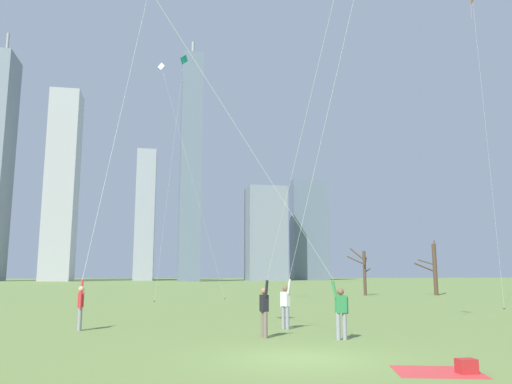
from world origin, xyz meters
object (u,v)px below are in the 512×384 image
kite_flyer_midfield_left_pink (305,216)px  bare_tree_leftmost (364,270)px  distant_kite_drifting_right_white (169,95)px  picnic_spot (454,369)px  distant_kite_low_near_trees_orange (476,36)px  kite_flyer_midfield_right_blue (106,190)px  kite_flyer_foreground_right_purple (281,235)px  distant_kite_drifting_left_teal (181,81)px  kite_flyer_foreground_left_green (313,264)px  bare_tree_right_of_center (434,267)px

kite_flyer_midfield_left_pink → bare_tree_leftmost: 31.42m
distant_kite_drifting_right_white → picnic_spot: (5.97, -34.48, -18.18)m
distant_kite_low_near_trees_orange → distant_kite_drifting_right_white: size_ratio=0.99×
kite_flyer_midfield_right_blue → picnic_spot: size_ratio=10.54×
kite_flyer_midfield_right_blue → distant_kite_low_near_trees_orange: size_ratio=1.04×
kite_flyer_midfield_right_blue → kite_flyer_foreground_right_purple: (6.10, -6.75, -2.37)m
distant_kite_drifting_left_teal → picnic_spot: 37.05m
kite_flyer_foreground_left_green → distant_kite_drifting_right_white: distant_kite_drifting_right_white is taller
distant_kite_low_near_trees_orange → distant_kite_drifting_right_white: bearing=141.8°
kite_flyer_foreground_left_green → bare_tree_leftmost: (14.43, 30.54, -0.03)m
distant_kite_drifting_right_white → picnic_spot: size_ratio=10.25×
distant_kite_low_near_trees_orange → bare_tree_right_of_center: 23.16m
distant_kite_drifting_right_white → bare_tree_right_of_center: 30.16m
distant_kite_drifting_right_white → bare_tree_right_of_center: bearing=0.9°
kite_flyer_foreground_right_purple → bare_tree_leftmost: bearing=63.2°
distant_kite_drifting_left_teal → bare_tree_leftmost: distant_kite_drifting_left_teal is taller
kite_flyer_midfield_left_pink → kite_flyer_foreground_right_purple: size_ratio=0.90×
distant_kite_drifting_right_white → kite_flyer_midfield_right_blue: bearing=-96.7°
kite_flyer_midfield_left_pink → bare_tree_right_of_center: bearing=52.6°
kite_flyer_midfield_left_pink → bare_tree_leftmost: size_ratio=3.50×
kite_flyer_midfield_left_pink → distant_kite_drifting_left_teal: bearing=99.4°
kite_flyer_midfield_right_blue → distant_kite_low_near_trees_orange: (23.05, 6.60, 12.40)m
picnic_spot → bare_tree_right_of_center: bearing=60.4°
kite_flyer_foreground_left_green → distant_kite_drifting_left_teal: bearing=97.5°
kite_flyer_foreground_right_purple → distant_kite_drifting_left_teal: distant_kite_drifting_left_teal is taller
distant_kite_drifting_right_white → picnic_spot: distant_kite_drifting_right_white is taller
kite_flyer_foreground_left_green → bare_tree_right_of_center: kite_flyer_foreground_left_green is taller
kite_flyer_midfield_left_pink → bare_tree_leftmost: (13.94, 28.10, -1.84)m
bare_tree_leftmost → kite_flyer_foreground_left_green: bearing=-115.3°
kite_flyer_foreground_left_green → picnic_spot: (1.47, -5.27, -2.30)m
distant_kite_drifting_right_white → bare_tree_leftmost: bearing=4.0°
kite_flyer_midfield_left_pink → bare_tree_leftmost: bearing=63.6°
distant_kite_drifting_right_white → bare_tree_right_of_center: size_ratio=4.01×
kite_flyer_foreground_right_purple → bare_tree_right_of_center: size_ratio=3.29×
kite_flyer_midfield_left_pink → distant_kite_drifting_left_teal: distant_kite_drifting_left_teal is taller
distant_kite_low_near_trees_orange → kite_flyer_midfield_left_pink: bearing=-145.1°
distant_kite_drifting_left_teal → distant_kite_drifting_right_white: size_ratio=0.98×
picnic_spot → bare_tree_leftmost: bare_tree_leftmost is taller
kite_flyer_foreground_left_green → picnic_spot: 5.93m
bare_tree_leftmost → kite_flyer_midfield_right_blue: bearing=-132.0°
picnic_spot → bare_tree_leftmost: bearing=70.1°
kite_flyer_foreground_right_purple → picnic_spot: (2.53, -5.09, -3.17)m
kite_flyer_midfield_right_blue → bare_tree_right_of_center: kite_flyer_midfield_right_blue is taller
distant_kite_drifting_right_white → bare_tree_right_of_center: distant_kite_drifting_right_white is taller
distant_kite_low_near_trees_orange → bare_tree_leftmost: 23.43m
kite_flyer_foreground_right_purple → kite_flyer_foreground_left_green: 1.39m
kite_flyer_foreground_right_purple → picnic_spot: 6.51m
kite_flyer_midfield_right_blue → distant_kite_drifting_left_teal: (3.68, 19.89, 12.93)m
kite_flyer_midfield_left_pink → kite_flyer_foreground_right_purple: 3.19m
bare_tree_right_of_center → kite_flyer_foreground_right_purple: bearing=-126.9°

